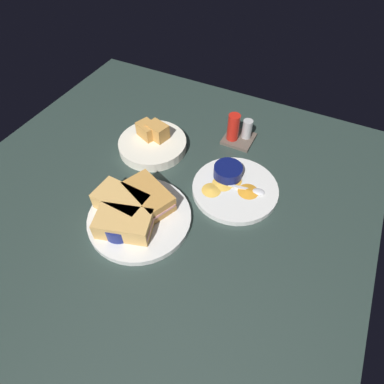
% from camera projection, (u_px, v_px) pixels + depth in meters
% --- Properties ---
extents(ground_plane, '(1.10, 1.10, 0.03)m').
position_uv_depth(ground_plane, '(160.00, 197.00, 0.88)').
color(ground_plane, '#283833').
extents(plate_sandwich_main, '(0.26, 0.26, 0.02)m').
position_uv_depth(plate_sandwich_main, '(139.00, 217.00, 0.81)').
color(plate_sandwich_main, silver).
rests_on(plate_sandwich_main, ground_plane).
extents(sandwich_half_near, '(0.15, 0.12, 0.05)m').
position_uv_depth(sandwich_half_near, '(149.00, 197.00, 0.81)').
color(sandwich_half_near, '#C68C42').
rests_on(sandwich_half_near, plate_sandwich_main).
extents(sandwich_half_far, '(0.14, 0.08, 0.05)m').
position_uv_depth(sandwich_half_far, '(121.00, 201.00, 0.80)').
color(sandwich_half_far, tan).
rests_on(sandwich_half_far, plate_sandwich_main).
extents(sandwich_half_extra, '(0.15, 0.11, 0.05)m').
position_uv_depth(sandwich_half_extra, '(124.00, 224.00, 0.76)').
color(sandwich_half_extra, tan).
rests_on(sandwich_half_extra, plate_sandwich_main).
extents(ramekin_dark_sauce, '(0.08, 0.08, 0.04)m').
position_uv_depth(ramekin_dark_sauce, '(119.00, 226.00, 0.76)').
color(ramekin_dark_sauce, navy).
rests_on(ramekin_dark_sauce, plate_sandwich_main).
extents(spoon_by_dark_ramekin, '(0.02, 0.10, 0.01)m').
position_uv_depth(spoon_by_dark_ramekin, '(134.00, 212.00, 0.81)').
color(spoon_by_dark_ramekin, silver).
rests_on(spoon_by_dark_ramekin, plate_sandwich_main).
extents(plate_chips_companion, '(0.23, 0.23, 0.02)m').
position_uv_depth(plate_chips_companion, '(235.00, 189.00, 0.87)').
color(plate_chips_companion, silver).
rests_on(plate_chips_companion, ground_plane).
extents(ramekin_light_gravy, '(0.08, 0.08, 0.03)m').
position_uv_depth(ramekin_light_gravy, '(228.00, 171.00, 0.88)').
color(ramekin_light_gravy, '#0C144C').
rests_on(ramekin_light_gravy, plate_chips_companion).
extents(spoon_by_gravy_ramekin, '(0.10, 0.03, 0.01)m').
position_uv_depth(spoon_by_gravy_ramekin, '(254.00, 191.00, 0.85)').
color(spoon_by_gravy_ramekin, silver).
rests_on(spoon_by_gravy_ramekin, plate_chips_companion).
extents(plantain_chip_scatter, '(0.16, 0.13, 0.01)m').
position_uv_depth(plantain_chip_scatter, '(229.00, 184.00, 0.87)').
color(plantain_chip_scatter, orange).
rests_on(plantain_chip_scatter, plate_chips_companion).
extents(bread_basket_rear, '(0.20, 0.20, 0.08)m').
position_uv_depth(bread_basket_rear, '(153.00, 143.00, 0.98)').
color(bread_basket_rear, silver).
rests_on(bread_basket_rear, ground_plane).
extents(condiment_caddy, '(0.09, 0.09, 0.10)m').
position_uv_depth(condiment_caddy, '(238.00, 131.00, 0.99)').
color(condiment_caddy, brown).
rests_on(condiment_caddy, ground_plane).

